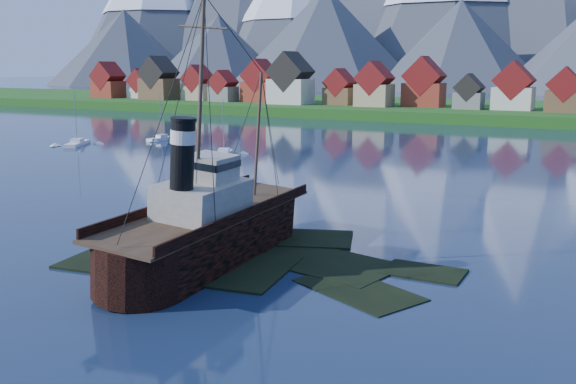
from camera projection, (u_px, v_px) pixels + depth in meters
The scene contains 9 objects.
ground at pixel (224, 262), 51.70m from camera, with size 1400.00×1400.00×0.00m, color #182744.
shoal at pixel (257, 263), 52.82m from camera, with size 31.71×21.24×1.14m.
shore_bank at pixel (527, 116), 199.12m from camera, with size 600.00×80.00×3.20m, color #1B4F16.
seawall at pixel (506, 127), 166.17m from camera, with size 600.00×2.50×2.00m, color #3F3D38.
town at pixel (407, 87), 197.11m from camera, with size 250.96×16.69×17.30m.
tugboat_wreck at pixel (218, 224), 52.82m from camera, with size 6.37×27.46×21.76m.
sailboat_a at pixel (224, 154), 113.02m from camera, with size 5.51×8.41×10.18m.
sailboat_b at pixel (162, 139), 135.80m from camera, with size 2.60×7.38×10.47m.
sailboat_f at pixel (77, 144), 127.37m from camera, with size 6.37×9.36×11.00m.
Camera 1 is at (27.76, -41.44, 15.63)m, focal length 40.00 mm.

